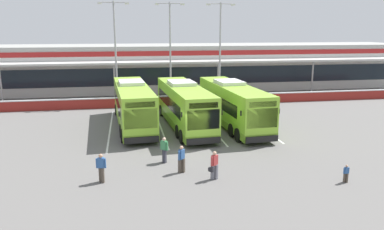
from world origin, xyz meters
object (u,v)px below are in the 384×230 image
(pedestrian_child, at_px, (346,173))
(lamp_post_centre, at_px, (170,46))
(coach_bus_left_centre, at_px, (184,106))
(pedestrian_near_bin, at_px, (164,149))
(coach_bus_centre, at_px, (233,105))
(pedestrian_with_handbag, at_px, (214,165))
(lamp_post_east, at_px, (220,45))
(coach_bus_leftmost, at_px, (133,106))
(lamp_post_west, at_px, (115,46))
(pedestrian_in_dark_coat, at_px, (101,167))
(pedestrian_approaching_bus, at_px, (182,158))

(pedestrian_child, xyz_separation_m, lamp_post_centre, (-6.61, 24.84, 5.75))
(coach_bus_left_centre, relative_size, pedestrian_near_bin, 7.59)
(coach_bus_centre, height_order, pedestrian_with_handbag, coach_bus_centre)
(coach_bus_centre, relative_size, lamp_post_east, 1.12)
(lamp_post_centre, bearing_deg, pedestrian_with_handbag, -90.84)
(coach_bus_leftmost, height_order, pedestrian_with_handbag, coach_bus_leftmost)
(pedestrian_child, height_order, lamp_post_west, lamp_post_west)
(pedestrian_with_handbag, height_order, lamp_post_centre, lamp_post_centre)
(coach_bus_centre, bearing_deg, pedestrian_in_dark_coat, -134.37)
(lamp_post_west, bearing_deg, pedestrian_child, -62.58)
(coach_bus_left_centre, bearing_deg, lamp_post_centre, 88.83)
(lamp_post_centre, bearing_deg, coach_bus_left_centre, -91.17)
(pedestrian_near_bin, bearing_deg, lamp_post_east, 66.90)
(pedestrian_in_dark_coat, distance_m, lamp_post_centre, 24.06)
(pedestrian_with_handbag, relative_size, lamp_post_west, 0.15)
(lamp_post_west, bearing_deg, lamp_post_east, 1.33)
(pedestrian_approaching_bus, bearing_deg, lamp_post_east, 70.57)
(coach_bus_leftmost, distance_m, pedestrian_approaching_bus, 11.52)
(lamp_post_west, height_order, lamp_post_centre, same)
(coach_bus_leftmost, relative_size, pedestrian_approaching_bus, 7.59)
(coach_bus_left_centre, bearing_deg, coach_bus_centre, -4.20)
(coach_bus_leftmost, bearing_deg, pedestrian_near_bin, -79.71)
(pedestrian_near_bin, relative_size, lamp_post_west, 0.15)
(pedestrian_near_bin, height_order, lamp_post_centre, lamp_post_centre)
(coach_bus_centre, distance_m, lamp_post_west, 15.77)
(pedestrian_with_handbag, distance_m, lamp_post_west, 23.97)
(lamp_post_centre, bearing_deg, pedestrian_near_bin, -97.89)
(pedestrian_with_handbag, xyz_separation_m, lamp_post_centre, (0.34, 23.19, 5.43))
(pedestrian_in_dark_coat, height_order, lamp_post_west, lamp_post_west)
(pedestrian_with_handbag, height_order, lamp_post_east, lamp_post_east)
(coach_bus_leftmost, xyz_separation_m, pedestrian_child, (11.09, -14.15, -1.24))
(coach_bus_left_centre, distance_m, pedestrian_with_handbag, 11.57)
(pedestrian_with_handbag, distance_m, pedestrian_approaching_bus, 2.09)
(coach_bus_left_centre, relative_size, lamp_post_west, 1.12)
(pedestrian_with_handbag, distance_m, pedestrian_in_dark_coat, 6.14)
(coach_bus_leftmost, bearing_deg, lamp_post_centre, 67.25)
(pedestrian_in_dark_coat, relative_size, lamp_post_east, 0.15)
(lamp_post_west, bearing_deg, lamp_post_centre, 5.09)
(coach_bus_leftmost, relative_size, pedestrian_child, 12.24)
(pedestrian_near_bin, bearing_deg, coach_bus_centre, 50.45)
(pedestrian_near_bin, bearing_deg, pedestrian_in_dark_coat, -145.85)
(coach_bus_left_centre, height_order, pedestrian_child, coach_bus_left_centre)
(pedestrian_in_dark_coat, distance_m, lamp_post_east, 25.92)
(pedestrian_approaching_bus, bearing_deg, coach_bus_centre, 59.42)
(coach_bus_leftmost, height_order, pedestrian_near_bin, coach_bus_leftmost)
(coach_bus_leftmost, bearing_deg, lamp_post_west, 98.53)
(pedestrian_near_bin, height_order, lamp_post_east, lamp_post_east)
(pedestrian_near_bin, distance_m, lamp_post_east, 22.18)
(coach_bus_left_centre, relative_size, pedestrian_in_dark_coat, 7.59)
(lamp_post_west, xyz_separation_m, lamp_post_centre, (6.00, 0.53, 0.00))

